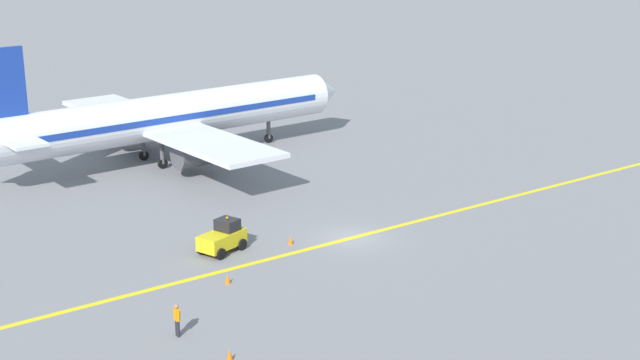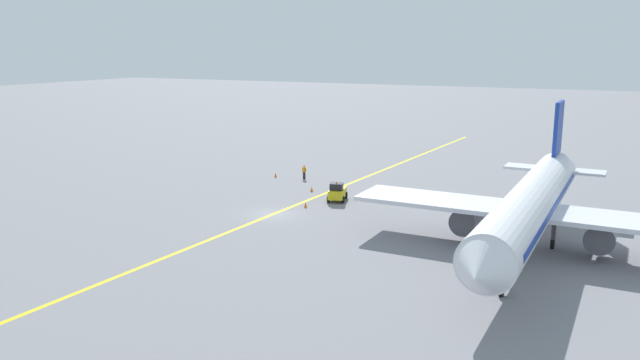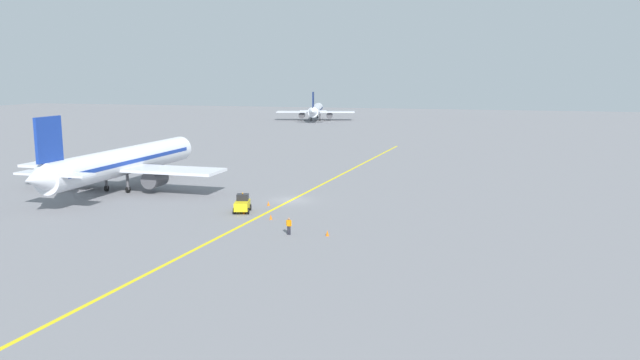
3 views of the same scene
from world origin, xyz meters
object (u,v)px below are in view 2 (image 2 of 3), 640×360
Objects in this scene: traffic_cone_far_edge at (336,196)px; traffic_cone_by_wingtip at (276,175)px; baggage_tug_white at (337,192)px; ground_crew_worker at (304,172)px; airplane_at_gate at (531,205)px; traffic_cone_near_nose at (306,205)px; traffic_cone_mid_apron at (312,189)px.

traffic_cone_by_wingtip is at bearing -30.88° from traffic_cone_far_edge.
baggage_tug_white is 5.97× the size of traffic_cone_far_edge.
airplane_at_gate is at bearing 149.93° from ground_crew_worker.
traffic_cone_near_nose is 4.86m from traffic_cone_far_edge.
airplane_at_gate reaches higher than traffic_cone_near_nose.
baggage_tug_white reaches higher than ground_crew_worker.
ground_crew_worker is 3.05× the size of traffic_cone_mid_apron.
traffic_cone_far_edge is at bearing 155.24° from traffic_cone_mid_apron.
airplane_at_gate is 21.11× the size of ground_crew_worker.
airplane_at_gate is at bearing 168.71° from traffic_cone_near_nose.
airplane_at_gate is 35.66m from traffic_cone_by_wingtip.
traffic_cone_mid_apron is 8.96m from traffic_cone_by_wingtip.
traffic_cone_near_nose is at bearing 76.26° from traffic_cone_far_edge.
baggage_tug_white is at bearing 134.96° from ground_crew_worker.
airplane_at_gate is 32.63m from ground_crew_worker.
traffic_cone_mid_apron is at bearing -30.94° from baggage_tug_white.
traffic_cone_by_wingtip is at bearing -32.72° from baggage_tug_white.
traffic_cone_mid_apron is at bearing -23.90° from airplane_at_gate.
traffic_cone_by_wingtip is at bearing -48.66° from traffic_cone_near_nose.
traffic_cone_near_nose is 15.20m from traffic_cone_by_wingtip.
airplane_at_gate reaches higher than traffic_cone_mid_apron.
airplane_at_gate is at bearing 156.10° from traffic_cone_mid_apron.
baggage_tug_white is at bearing 149.06° from traffic_cone_mid_apron.
traffic_cone_far_edge is at bearing 149.12° from traffic_cone_by_wingtip.
airplane_at_gate reaches higher than traffic_cone_by_wingtip.
traffic_cone_near_nose and traffic_cone_mid_apron have the same top height.
airplane_at_gate is 26.85m from traffic_cone_mid_apron.
airplane_at_gate is at bearing 157.70° from baggage_tug_white.
ground_crew_worker is 3.05× the size of traffic_cone_near_nose.
airplane_at_gate is 21.90m from baggage_tug_white.
traffic_cone_mid_apron and traffic_cone_far_edge have the same top height.
ground_crew_worker is at bearing -30.07° from airplane_at_gate.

